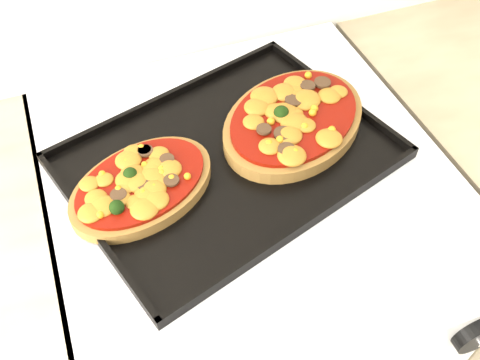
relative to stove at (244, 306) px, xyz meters
name	(u,v)px	position (x,y,z in m)	size (l,w,h in m)	color
stove	(244,306)	(0.00, 0.00, 0.00)	(0.60, 0.60, 0.91)	white
knob_right	(476,335)	(0.19, -0.33, 0.40)	(0.06, 0.06, 0.02)	black
baking_tray	(228,155)	(-0.02, 0.02, 0.47)	(0.46, 0.34, 0.02)	black
pizza_left	(142,184)	(-0.16, 0.00, 0.48)	(0.22, 0.15, 0.03)	brown
pizza_right	(294,119)	(0.09, 0.04, 0.48)	(0.26, 0.19, 0.04)	brown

